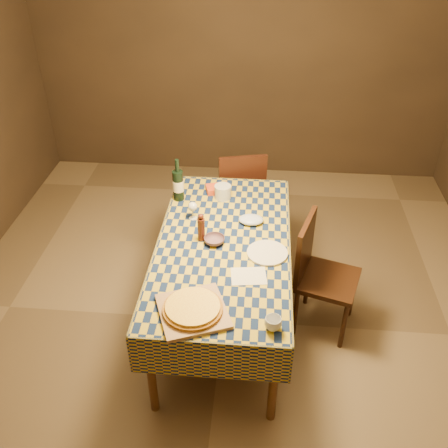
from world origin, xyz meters
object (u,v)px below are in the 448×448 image
Objects in this scene: chair_right at (318,270)px; cutting_board at (193,311)px; chair_far at (240,191)px; dining_table at (223,252)px; bowl at (214,240)px; pizza at (193,308)px; white_plate at (267,253)px; wine_bottle at (178,185)px.

cutting_board is at bearing -136.99° from chair_right.
dining_table is at bearing -92.77° from chair_far.
bowl is at bearing -175.10° from chair_right.
chair_far and chair_right have the same top height.
dining_table is 1.98× the size of chair_far.
dining_table is at bearing 2.36° from bowl.
pizza is 1.47× the size of white_plate.
wine_bottle is (-0.29, 1.25, 0.12)m from cutting_board.
chair_far is at bearing 101.73° from white_plate.
chair_right is (0.64, -1.07, 0.00)m from chair_far.
chair_right is (0.69, 0.06, -0.17)m from dining_table.
dining_table is 0.72m from chair_right.
dining_table is 12.57× the size of bowl.
wine_bottle is at bearing 155.88° from chair_right.
pizza is 2.81× the size of bowl.
white_plate is at bearing -42.21° from wine_bottle.
wine_bottle reaches higher than dining_table.
cutting_board is at bearing -94.64° from bowl.
pizza is 0.70m from bowl.
dining_table is at bearing 80.21° from pizza.
chair_far is (0.46, 0.58, -0.38)m from wine_bottle.
chair_far is 1.25m from chair_right.
wine_bottle is at bearing 121.55° from bowl.
white_plate is (0.43, 0.60, -0.03)m from pizza.
chair_right is at bearing 43.01° from cutting_board.
bowl is at bearing -177.64° from dining_table.
white_plate is at bearing -13.88° from bowl.
pizza is 1.17× the size of wine_bottle.
cutting_board is 0.03m from pizza.
pizza reaches higher than white_plate.
cutting_board is (-0.12, -0.70, 0.09)m from dining_table.
pizza is 1.29m from wine_bottle.
white_plate is at bearing -157.68° from chair_right.
chair_right is at bearing 43.01° from pizza.
wine_bottle is 0.83m from chair_far.
chair_far is (0.17, 1.83, -0.29)m from pizza.
white_plate is 1.28m from chair_far.
cutting_board is 0.74m from white_plate.
pizza reaches higher than bowl.
white_plate is (0.72, -0.65, -0.12)m from wine_bottle.
cutting_board is 0.70m from bowl.
dining_table is at bearing -174.87° from chair_right.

